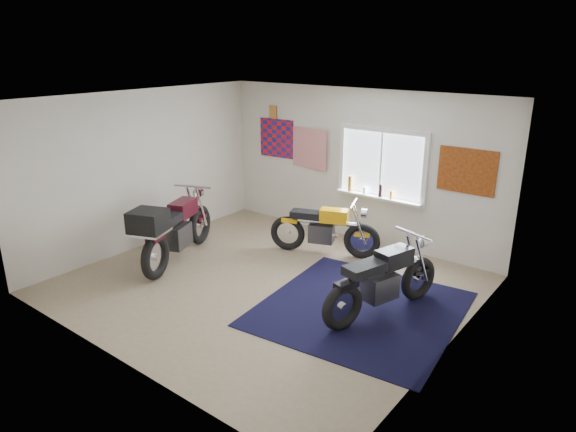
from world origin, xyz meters
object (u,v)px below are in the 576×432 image
Objects in this scene: black_chrome_bike at (382,282)px; maroon_tourer at (173,229)px; yellow_triumph at (324,230)px; navy_rug at (360,309)px.

black_chrome_bike is 0.91× the size of maroon_tourer.
yellow_triumph is at bearing -64.01° from maroon_tourer.
navy_rug is at bearing -101.96° from maroon_tourer.
black_chrome_bike is at bearing 16.52° from navy_rug.
yellow_triumph is at bearing 71.97° from black_chrome_bike.
yellow_triumph is 0.92× the size of black_chrome_bike.
maroon_tourer reaches higher than black_chrome_bike.
maroon_tourer is at bearing -153.77° from yellow_triumph.
navy_rug is 1.32× the size of black_chrome_bike.
black_chrome_bike is at bearing -101.40° from maroon_tourer.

